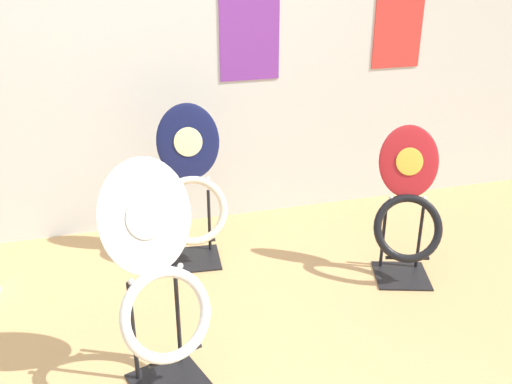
# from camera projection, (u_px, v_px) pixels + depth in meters

# --- Properties ---
(wall_back) EXTENTS (8.00, 0.07, 2.60)m
(wall_back) POSITION_uv_depth(u_px,v_px,m) (146.00, 12.00, 3.16)
(wall_back) COLOR silver
(wall_back) RESTS_ON ground_plane
(toilet_seat_display_white_plain) EXTENTS (0.44, 0.39, 0.94)m
(toilet_seat_display_white_plain) POSITION_uv_depth(u_px,v_px,m) (160.00, 290.00, 2.17)
(toilet_seat_display_white_plain) COLOR black
(toilet_seat_display_white_plain) RESTS_ON ground_plane
(toilet_seat_display_crimson_swirl) EXTENTS (0.41, 0.41, 0.80)m
(toilet_seat_display_crimson_swirl) POSITION_uv_depth(u_px,v_px,m) (408.00, 210.00, 2.95)
(toilet_seat_display_crimson_swirl) COLOR black
(toilet_seat_display_crimson_swirl) RESTS_ON ground_plane
(toilet_seat_display_navy_moon) EXTENTS (0.40, 0.33, 0.88)m
(toilet_seat_display_navy_moon) POSITION_uv_depth(u_px,v_px,m) (191.00, 191.00, 3.09)
(toilet_seat_display_navy_moon) COLOR black
(toilet_seat_display_navy_moon) RESTS_ON ground_plane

